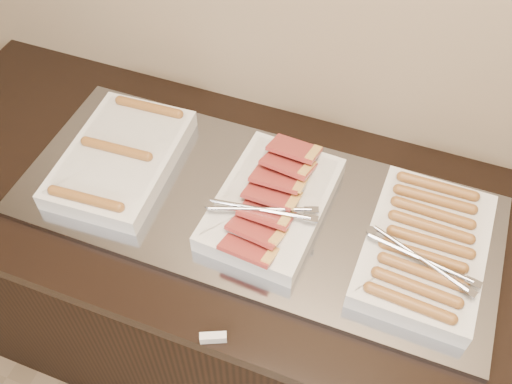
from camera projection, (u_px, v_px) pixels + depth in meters
The scene contains 6 objects.
counter at pixel (263, 298), 1.78m from camera, with size 2.06×0.76×0.90m.
warming_tray at pixel (255, 207), 1.43m from camera, with size 1.20×0.50×0.02m, color gray.
dish_left at pixel (121, 157), 1.49m from camera, with size 0.29×0.41×0.07m.
dish_center at pixel (272, 202), 1.39m from camera, with size 0.28×0.40×0.09m.
dish_right at pixel (425, 248), 1.30m from camera, with size 0.28×0.40×0.08m.
label_holder at pixel (213, 338), 1.21m from camera, with size 0.06×0.02×0.02m, color silver.
Camera 1 is at (0.29, 1.32, 2.05)m, focal length 40.00 mm.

